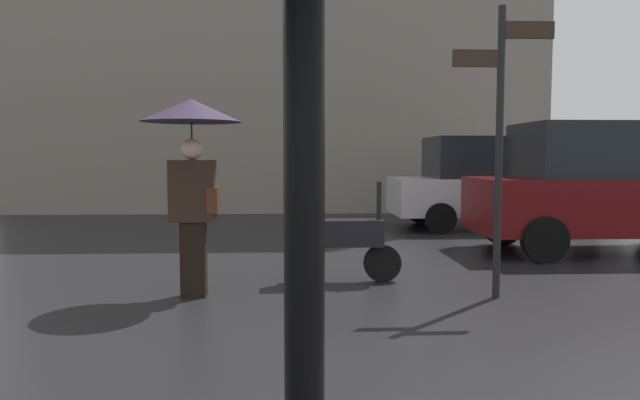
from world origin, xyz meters
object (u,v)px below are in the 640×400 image
(pedestrian_with_umbrella, at_px, (192,141))
(parked_car_right, at_px, (603,188))
(parked_scooter, at_px, (340,237))
(parked_car_left, at_px, (494,183))
(street_signpost, at_px, (500,124))

(pedestrian_with_umbrella, xyz_separation_m, parked_car_right, (6.03, 2.66, -0.67))
(pedestrian_with_umbrella, xyz_separation_m, parked_scooter, (1.66, 0.65, -1.15))
(pedestrian_with_umbrella, relative_size, parked_scooter, 1.53)
(parked_scooter, distance_m, parked_car_left, 6.45)
(parked_car_left, relative_size, parked_car_right, 1.07)
(parked_car_right, bearing_deg, parked_car_left, -72.68)
(pedestrian_with_umbrella, height_order, parked_scooter, pedestrian_with_umbrella)
(parked_car_left, bearing_deg, parked_car_right, -69.73)
(parked_car_left, bearing_deg, pedestrian_with_umbrella, -123.25)
(parked_car_left, height_order, street_signpost, street_signpost)
(pedestrian_with_umbrella, bearing_deg, parked_car_right, -36.50)
(pedestrian_with_umbrella, distance_m, street_signpost, 3.31)
(parked_scooter, relative_size, parked_car_right, 0.33)
(street_signpost, bearing_deg, pedestrian_with_umbrella, 176.45)
(parked_scooter, bearing_deg, pedestrian_with_umbrella, -146.69)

